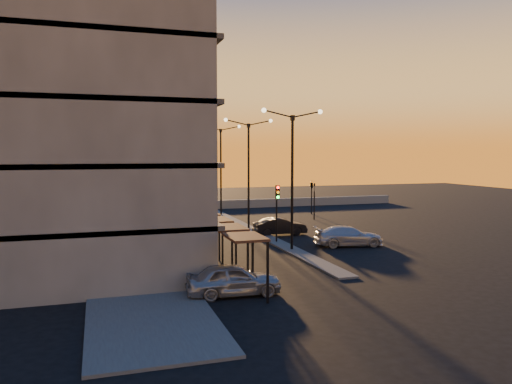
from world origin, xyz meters
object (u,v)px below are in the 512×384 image
Objects in this scene: car_hatchback at (234,279)px; car_wagon at (349,236)px; streetlamp_mid at (249,164)px; car_sedan at (280,226)px; traffic_light_main at (277,204)px.

car_wagon is at bearing -46.08° from car_hatchback.
streetlamp_mid is 2.24× the size of car_sedan.
traffic_light_main is (0.00, -7.13, -2.70)m from streetlamp_mid.
car_hatchback is 17.24m from car_sedan.
car_wagon is at bearing -64.90° from streetlamp_mid.
traffic_light_main is 1.00× the size of car_sedan.
car_hatchback is (-6.50, -18.97, -4.84)m from streetlamp_mid.
streetlamp_mid is 7.62m from traffic_light_main.
traffic_light_main is at bearing 71.14° from car_wagon.
car_hatchback is at bearing 140.36° from car_wagon.
car_sedan is at bearing 36.87° from car_wagon.
streetlamp_mid is at bearing -15.39° from car_hatchback.
car_sedan is (1.50, -3.69, -4.89)m from streetlamp_mid.
traffic_light_main is at bearing 157.64° from car_sedan.
streetlamp_mid is at bearing 90.00° from traffic_light_main.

